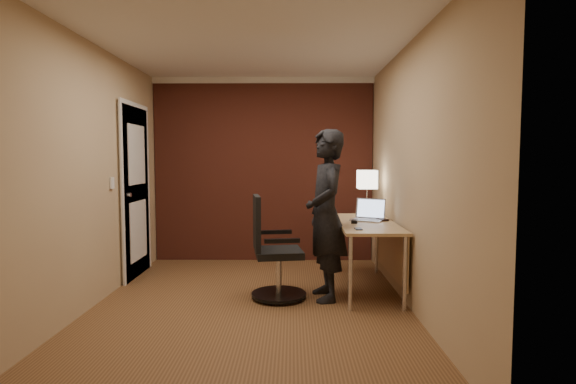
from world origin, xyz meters
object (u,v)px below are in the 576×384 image
object	(u,v)px
mouse	(354,222)
wallet	(382,220)
desk	(373,234)
phone	(358,229)
laptop	(369,214)
desk_lamp	(367,180)
office_chair	(272,254)
person	(326,215)

from	to	relation	value
mouse	wallet	world-z (taller)	mouse
desk	phone	size ratio (longest dim) A/B	13.04
laptop	wallet	size ratio (longest dim) A/B	3.74
desk_lamp	wallet	bearing A→B (deg)	-81.46
mouse	phone	world-z (taller)	mouse
mouse	office_chair	size ratio (longest dim) A/B	0.10
person	phone	bearing A→B (deg)	49.73
mouse	person	distance (m)	0.40
desk	phone	world-z (taller)	phone
phone	person	xyz separation A→B (m)	(-0.30, 0.18, 0.11)
wallet	person	world-z (taller)	person
desk	laptop	distance (m)	0.24
mouse	phone	xyz separation A→B (m)	(-0.02, -0.41, -0.01)
mouse	desk	bearing A→B (deg)	36.14
desk	desk_lamp	distance (m)	0.84
laptop	office_chair	bearing A→B (deg)	-155.29
desk	laptop	bearing A→B (deg)	96.91
laptop	person	distance (m)	0.69
person	wallet	bearing A→B (deg)	113.91
phone	office_chair	xyz separation A→B (m)	(-0.83, 0.17, -0.29)
mouse	wallet	size ratio (longest dim) A/B	0.91
desk_lamp	phone	bearing A→B (deg)	-103.18
wallet	person	distance (m)	0.77
desk	person	size ratio (longest dim) A/B	0.89
wallet	office_chair	world-z (taller)	office_chair
phone	wallet	xyz separation A→B (m)	(0.35, 0.59, 0.01)
desk_lamp	office_chair	xyz separation A→B (m)	(-1.10, -0.97, -0.70)
desk_lamp	laptop	bearing A→B (deg)	-96.76
desk_lamp	mouse	size ratio (longest dim) A/B	5.35
laptop	wallet	xyz separation A→B (m)	(0.14, -0.06, -0.05)
office_chair	person	bearing A→B (deg)	1.05
laptop	office_chair	xyz separation A→B (m)	(-1.04, -0.48, -0.34)
desk_lamp	person	xyz separation A→B (m)	(-0.56, -0.96, -0.30)
laptop	person	size ratio (longest dim) A/B	0.24
desk	office_chair	world-z (taller)	office_chair
mouse	phone	distance (m)	0.42
wallet	mouse	bearing A→B (deg)	-151.31
office_chair	laptop	bearing A→B (deg)	24.71
person	office_chair	bearing A→B (deg)	-97.61
desk	office_chair	bearing A→B (deg)	-162.51
laptop	desk	bearing A→B (deg)	-83.09
desk	wallet	distance (m)	0.21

